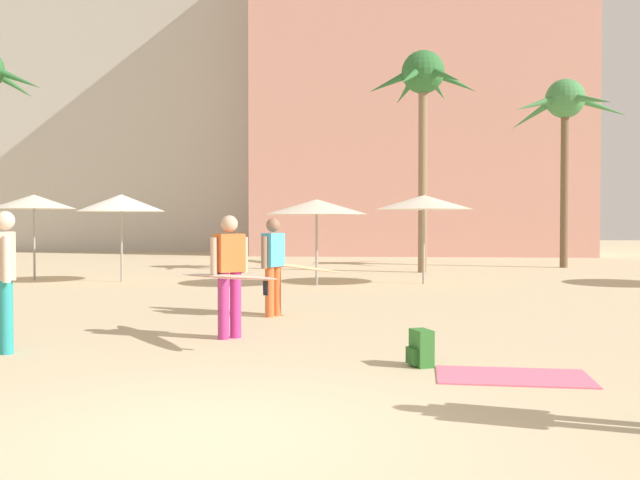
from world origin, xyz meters
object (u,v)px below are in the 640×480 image
at_px(cafe_umbrella_3, 34,202).
at_px(person_mid_center, 5,275).
at_px(beach_towel, 513,377).
at_px(palm_tree_left, 423,87).
at_px(cafe_umbrella_0, 317,207).
at_px(cafe_umbrella_2, 424,202).
at_px(person_near_left, 228,273).
at_px(backpack, 421,349).
at_px(cafe_umbrella_1, 121,203).
at_px(person_far_right, 274,263).
at_px(palm_tree_far_left, 565,110).

height_order(cafe_umbrella_3, person_mid_center, cafe_umbrella_3).
bearing_deg(beach_towel, palm_tree_left, 89.91).
distance_m(cafe_umbrella_0, cafe_umbrella_2, 2.88).
bearing_deg(person_near_left, backpack, -165.62).
relative_size(backpack, person_near_left, 0.18).
bearing_deg(person_near_left, cafe_umbrella_0, -46.91).
bearing_deg(cafe_umbrella_2, beach_towel, -88.89).
xyz_separation_m(cafe_umbrella_1, cafe_umbrella_3, (-2.61, 0.23, 0.04)).
xyz_separation_m(cafe_umbrella_0, person_far_right, (-0.23, -5.95, -1.11)).
distance_m(palm_tree_left, person_mid_center, 16.71).
bearing_deg(cafe_umbrella_2, backpack, -93.84).
xyz_separation_m(palm_tree_far_left, beach_towel, (-5.26, -18.46, -5.65)).
height_order(palm_tree_far_left, person_mid_center, palm_tree_far_left).
bearing_deg(cafe_umbrella_0, person_mid_center, -107.55).
height_order(person_far_right, person_mid_center, person_mid_center).
relative_size(person_far_right, person_near_left, 1.11).
xyz_separation_m(palm_tree_far_left, backpack, (-6.20, -17.96, -5.45)).
height_order(beach_towel, person_mid_center, person_mid_center).
xyz_separation_m(cafe_umbrella_3, backpack, (10.13, -11.02, -2.01)).
bearing_deg(cafe_umbrella_2, cafe_umbrella_3, 178.83).
xyz_separation_m(person_far_right, person_near_left, (-0.26, -2.58, 0.01)).
bearing_deg(person_far_right, palm_tree_far_left, 86.84).
bearing_deg(cafe_umbrella_3, person_far_right, -41.10).
xyz_separation_m(palm_tree_left, person_mid_center, (-6.12, -14.70, -5.04)).
height_order(cafe_umbrella_0, cafe_umbrella_1, cafe_umbrella_1).
distance_m(palm_tree_far_left, person_near_left, 19.15).
bearing_deg(cafe_umbrella_0, palm_tree_left, 58.52).
distance_m(cafe_umbrella_2, person_near_left, 9.84).
relative_size(palm_tree_left, person_mid_center, 4.04).
bearing_deg(cafe_umbrella_0, cafe_umbrella_1, 173.31).
xyz_separation_m(cafe_umbrella_2, person_mid_center, (-5.88, -10.38, -1.18)).
height_order(palm_tree_far_left, palm_tree_left, palm_tree_left).
xyz_separation_m(palm_tree_far_left, cafe_umbrella_0, (-8.28, -7.81, -3.62)).
bearing_deg(palm_tree_far_left, palm_tree_left, -151.49).
xyz_separation_m(cafe_umbrella_3, person_near_left, (7.56, -9.41, -1.28)).
bearing_deg(cafe_umbrella_3, palm_tree_left, 20.27).
distance_m(cafe_umbrella_2, cafe_umbrella_3, 10.86).
xyz_separation_m(cafe_umbrella_0, cafe_umbrella_3, (-8.06, 0.87, 0.18)).
bearing_deg(cafe_umbrella_0, palm_tree_far_left, 43.35).
height_order(palm_tree_left, person_far_right, palm_tree_left).
distance_m(palm_tree_far_left, cafe_umbrella_0, 11.94).
relative_size(cafe_umbrella_3, person_far_right, 0.93).
bearing_deg(cafe_umbrella_1, person_mid_center, -77.14).
relative_size(palm_tree_far_left, palm_tree_left, 0.94).
bearing_deg(person_mid_center, person_far_right, 21.36).
bearing_deg(palm_tree_far_left, person_far_right, -121.73).
bearing_deg(person_mid_center, palm_tree_left, 35.70).
relative_size(cafe_umbrella_0, cafe_umbrella_1, 1.11).
height_order(cafe_umbrella_1, beach_towel, cafe_umbrella_1).
height_order(palm_tree_left, cafe_umbrella_0, palm_tree_left).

